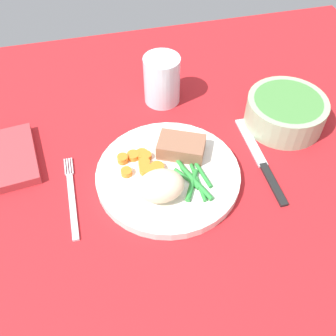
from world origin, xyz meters
TOP-DOWN VIEW (x-y plane):
  - dining_table at (0.00, 0.00)cm, footprint 120.00×90.00cm
  - dinner_plate at (3.50, -2.34)cm, footprint 23.92×23.92cm
  - meat_portion at (6.73, 1.43)cm, footprint 9.20×7.86cm
  - mashed_potatoes at (1.34, -6.65)cm, footprint 7.31×5.69cm
  - carrot_slices at (-0.59, 0.28)cm, footprint 7.30×5.98cm
  - green_beans at (7.11, -5.25)cm, footprint 5.24×10.09cm
  - fork at (-12.53, -2.60)cm, footprint 1.44×16.60cm
  - knife at (20.06, -2.63)cm, footprint 1.70×20.50cm
  - water_glass at (7.17, 17.85)cm, footprint 7.04×7.04cm
  - salad_bowl at (27.79, 5.67)cm, footprint 14.58×14.58cm
  - napkin at (-23.48, 7.65)cm, footprint 12.82×15.02cm

SIDE VIEW (x-z plane):
  - dining_table at x=0.00cm, z-range 0.00..2.00cm
  - knife at x=20.06cm, z-range 1.88..2.52cm
  - fork at x=-12.53cm, z-range 2.00..2.40cm
  - dinner_plate at x=3.50cm, z-range 2.00..3.60cm
  - napkin at x=-23.48cm, z-range 2.00..3.64cm
  - green_beans at x=7.11cm, z-range 3.55..4.39cm
  - carrot_slices at x=-0.59cm, z-range 3.47..4.74cm
  - meat_portion at x=6.73cm, z-range 3.60..6.31cm
  - salad_bowl at x=27.79cm, z-range 2.35..7.85cm
  - mashed_potatoes at x=1.34cm, z-range 3.60..8.24cm
  - water_glass at x=7.17cm, z-range 1.30..10.88cm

